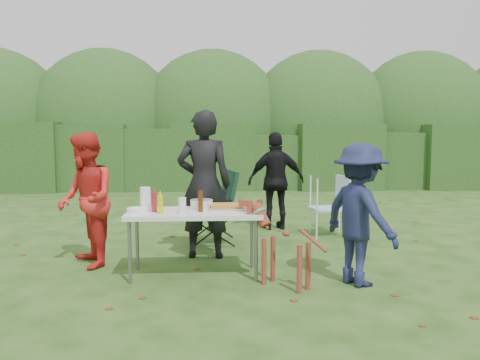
{
  "coord_description": "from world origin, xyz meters",
  "views": [
    {
      "loc": [
        -0.09,
        -5.75,
        1.68
      ],
      "look_at": [
        0.3,
        0.75,
        1.0
      ],
      "focal_mm": 38.0,
      "sensor_mm": 36.0,
      "label": 1
    }
  ],
  "objects": [
    {
      "name": "ketchup_bottle",
      "position": [
        -0.71,
        -0.12,
        0.85
      ],
      "size": [
        0.06,
        0.06,
        0.22
      ],
      "primitive_type": "cylinder",
      "color": "maroon",
      "rests_on": "folding_table"
    },
    {
      "name": "pasta_bowl",
      "position": [
        -0.19,
        0.11,
        0.79
      ],
      "size": [
        0.26,
        0.26,
        0.1
      ],
      "primitive_type": "cylinder",
      "color": "silver",
      "rests_on": "folding_table"
    },
    {
      "name": "child",
      "position": [
        1.5,
        -0.52,
        0.76
      ],
      "size": [
        0.95,
        1.13,
        1.52
      ],
      "primitive_type": "imported",
      "rotation": [
        0.0,
        0.0,
        2.05
      ],
      "color": "#191F43",
      "rests_on": "ground"
    },
    {
      "name": "dog",
      "position": [
        0.7,
        -0.57,
        0.43
      ],
      "size": [
        0.91,
        0.9,
        0.86
      ],
      "primitive_type": null,
      "rotation": [
        0.0,
        0.0,
        2.37
      ],
      "color": "brown",
      "rests_on": "ground"
    },
    {
      "name": "food_tray",
      "position": [
        0.12,
        0.05,
        0.75
      ],
      "size": [
        0.45,
        0.3,
        0.02
      ],
      "primitive_type": "cube",
      "color": "#B7B7BA",
      "rests_on": "folding_table"
    },
    {
      "name": "ground",
      "position": [
        0.0,
        0.0,
        0.0
      ],
      "size": [
        80.0,
        80.0,
        0.0
      ],
      "primitive_type": "plane",
      "color": "#1E4211"
    },
    {
      "name": "person_black_puffy",
      "position": [
        1.0,
        2.49,
        0.8
      ],
      "size": [
        0.98,
        0.51,
        1.6
      ],
      "primitive_type": "imported",
      "rotation": [
        0.0,
        0.0,
        3.27
      ],
      "color": "black",
      "rests_on": "ground"
    },
    {
      "name": "beer_bottle",
      "position": [
        -0.2,
        -0.14,
        0.86
      ],
      "size": [
        0.06,
        0.06,
        0.24
      ],
      "primitive_type": "cylinder",
      "color": "#47230F",
      "rests_on": "folding_table"
    },
    {
      "name": "person_red_jacket",
      "position": [
        -1.57,
        0.36,
        0.81
      ],
      "size": [
        0.89,
        0.98,
        1.63
      ],
      "primitive_type": "imported",
      "rotation": [
        0.0,
        0.0,
        -1.14
      ],
      "color": "red",
      "rests_on": "ground"
    },
    {
      "name": "person_cook",
      "position": [
        -0.17,
        0.72,
        0.95
      ],
      "size": [
        0.73,
        0.52,
        1.9
      ],
      "primitive_type": "imported",
      "rotation": [
        0.0,
        0.0,
        3.05
      ],
      "color": "black",
      "rests_on": "ground"
    },
    {
      "name": "cup_stack",
      "position": [
        -0.39,
        -0.27,
        0.83
      ],
      "size": [
        0.08,
        0.08,
        0.18
      ],
      "primitive_type": "cylinder",
      "color": "white",
      "rests_on": "folding_table"
    },
    {
      "name": "plate_stack",
      "position": [
        -0.89,
        -0.15,
        0.77
      ],
      "size": [
        0.24,
        0.24,
        0.05
      ],
      "primitive_type": "cylinder",
      "color": "white",
      "rests_on": "folding_table"
    },
    {
      "name": "mustard_bottle",
      "position": [
        -0.63,
        -0.24,
        0.84
      ],
      "size": [
        0.06,
        0.06,
        0.2
      ],
      "primitive_type": "cylinder",
      "color": "#C3C90C",
      "rests_on": "folding_table"
    },
    {
      "name": "shrub_backdrop",
      "position": [
        0.0,
        9.6,
        1.6
      ],
      "size": [
        20.0,
        2.6,
        3.2
      ],
      "primitive_type": "ellipsoid",
      "color": "#3D6628",
      "rests_on": "ground"
    },
    {
      "name": "focaccia_bread",
      "position": [
        0.12,
        0.05,
        0.78
      ],
      "size": [
        0.4,
        0.26,
        0.04
      ],
      "primitive_type": "cube",
      "color": "#C3772C",
      "rests_on": "food_tray"
    },
    {
      "name": "folding_table",
      "position": [
        -0.27,
        -0.09,
        0.69
      ],
      "size": [
        1.5,
        0.7,
        0.74
      ],
      "color": "silver",
      "rests_on": "ground"
    },
    {
      "name": "lawn_chair",
      "position": [
        1.74,
        1.9,
        0.47
      ],
      "size": [
        0.65,
        0.65,
        0.94
      ],
      "primitive_type": null,
      "rotation": [
        0.0,
        0.0,
        3.32
      ],
      "color": "#4780DA",
      "rests_on": "ground"
    },
    {
      "name": "hedge_row",
      "position": [
        0.0,
        8.0,
        0.85
      ],
      "size": [
        22.0,
        1.4,
        1.7
      ],
      "primitive_type": "cube",
      "color": "#23471C",
      "rests_on": "ground"
    },
    {
      "name": "paper_towel_roll",
      "position": [
        -0.83,
        0.03,
        0.87
      ],
      "size": [
        0.12,
        0.12,
        0.26
      ],
      "primitive_type": "cylinder",
      "color": "white",
      "rests_on": "folding_table"
    },
    {
      "name": "camping_chair",
      "position": [
        -0.06,
        1.46,
        0.53
      ],
      "size": [
        0.8,
        0.8,
        1.07
      ],
      "primitive_type": null,
      "rotation": [
        0.0,
        0.0,
        3.37
      ],
      "color": "#143323",
      "rests_on": "ground"
    }
  ]
}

